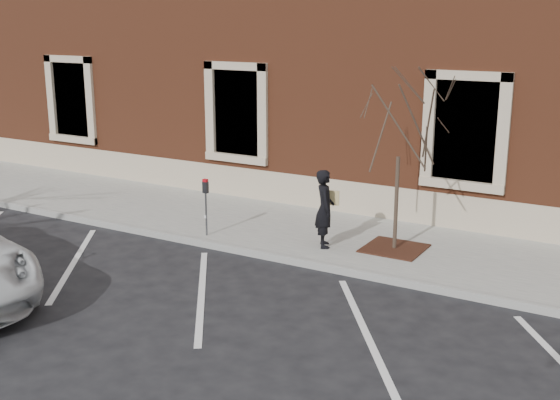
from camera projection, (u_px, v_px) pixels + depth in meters
The scene contains 9 objects.
ground at pixel (265, 258), 14.46m from camera, with size 120.00×120.00×0.00m, color #28282B.
sidewalk_near at pixel (306, 233), 15.90m from camera, with size 40.00×3.50×0.15m, color #B9B8AE.
curb_near at pixel (264, 255), 14.40m from camera, with size 40.00×0.12×0.15m, color #9E9E99.
parking_stripes at pixel (202, 293), 12.62m from camera, with size 28.00×4.40×0.01m, color silver, non-canonical shape.
building_civic at pixel (407, 47), 19.91m from camera, with size 40.00×8.62×8.00m.
man at pixel (325, 209), 14.51m from camera, with size 0.60×0.39×1.64m, color black.
parking_meter at pixel (206, 197), 15.24m from camera, with size 0.12×0.09×1.27m.
tree_grate at pixel (394, 248), 14.55m from camera, with size 1.20×1.20×0.03m, color #452216.
sapling at pixel (399, 131), 13.92m from camera, with size 2.12×2.12×3.54m.
Camera 1 is at (7.17, -11.66, 4.82)m, focal length 45.00 mm.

